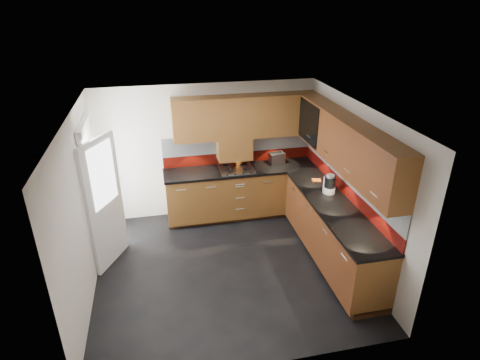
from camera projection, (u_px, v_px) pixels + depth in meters
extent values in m
cube|color=black|center=(227.00, 268.00, 6.05)|extent=(4.00, 3.80, 0.02)
cube|color=white|center=(225.00, 108.00, 5.00)|extent=(4.00, 3.80, 0.10)
cube|color=silver|center=(208.00, 150.00, 7.16)|extent=(4.00, 0.08, 2.64)
cube|color=silver|center=(260.00, 283.00, 3.91)|extent=(4.00, 0.08, 2.64)
cube|color=silver|center=(78.00, 212.00, 5.16)|extent=(0.08, 3.80, 2.64)
cube|color=silver|center=(356.00, 184.00, 5.90)|extent=(0.08, 3.80, 2.64)
cube|color=#613115|center=(242.00, 192.00, 7.27)|extent=(2.70, 0.60, 0.95)
cube|color=brown|center=(332.00, 232.00, 6.06)|extent=(0.60, 2.60, 0.95)
cube|color=#412412|center=(241.00, 211.00, 7.48)|extent=(2.70, 0.54, 0.10)
cube|color=#412412|center=(331.00, 255.00, 6.25)|extent=(0.54, 2.60, 0.10)
cube|color=black|center=(241.00, 170.00, 7.07)|extent=(2.72, 0.62, 0.04)
cube|color=black|center=(335.00, 207.00, 5.85)|extent=(0.62, 2.60, 0.04)
cube|color=maroon|center=(238.00, 157.00, 7.28)|extent=(2.70, 0.02, 0.20)
cube|color=silver|center=(238.00, 143.00, 7.17)|extent=(2.70, 0.02, 0.34)
cube|color=maroon|center=(345.00, 188.00, 6.14)|extent=(0.02, 3.20, 0.20)
cube|color=silver|center=(347.00, 172.00, 6.02)|extent=(0.02, 3.20, 0.34)
cube|color=#613115|center=(246.00, 116.00, 6.82)|extent=(2.50, 0.33, 0.72)
cube|color=brown|center=(347.00, 143.00, 5.62)|extent=(0.33, 2.87, 0.72)
cube|color=silver|center=(239.00, 132.00, 6.73)|extent=(1.80, 0.01, 0.16)
cube|color=silver|center=(334.00, 159.00, 5.64)|extent=(0.01, 2.00, 0.16)
cube|color=#613115|center=(234.00, 148.00, 7.03)|extent=(0.60, 0.33, 0.40)
cube|color=black|center=(308.00, 123.00, 6.50)|extent=(0.01, 0.80, 0.66)
cube|color=#FFD18C|center=(326.00, 122.00, 6.56)|extent=(0.01, 0.76, 0.64)
cube|color=black|center=(318.00, 121.00, 6.52)|extent=(0.29, 0.76, 0.01)
cylinder|color=black|center=(325.00, 119.00, 6.26)|extent=(0.07, 0.07, 0.16)
cylinder|color=black|center=(321.00, 117.00, 6.39)|extent=(0.07, 0.07, 0.16)
cylinder|color=white|center=(318.00, 114.00, 6.52)|extent=(0.07, 0.07, 0.16)
cylinder|color=black|center=(314.00, 112.00, 6.66)|extent=(0.07, 0.07, 0.16)
cube|color=white|center=(94.00, 193.00, 6.05)|extent=(0.06, 0.95, 2.04)
cube|color=white|center=(105.00, 203.00, 5.78)|extent=(0.42, 0.73, 1.98)
cube|color=white|center=(103.00, 175.00, 5.60)|extent=(0.28, 0.50, 0.90)
cube|color=silver|center=(236.00, 169.00, 7.03)|extent=(0.60, 0.52, 0.02)
torus|color=black|center=(229.00, 171.00, 6.88)|extent=(0.13, 0.13, 0.02)
torus|color=black|center=(247.00, 169.00, 6.94)|extent=(0.13, 0.13, 0.02)
torus|color=black|center=(226.00, 165.00, 7.10)|extent=(0.13, 0.13, 0.02)
torus|color=black|center=(243.00, 164.00, 7.16)|extent=(0.13, 0.13, 0.02)
cube|color=black|center=(239.00, 174.00, 6.81)|extent=(0.46, 0.04, 0.02)
cylinder|color=orange|center=(239.00, 161.00, 7.17)|extent=(0.11, 0.11, 0.14)
cylinder|color=brown|center=(239.00, 152.00, 7.11)|extent=(0.05, 0.03, 0.28)
cylinder|color=brown|center=(240.00, 152.00, 7.12)|extent=(0.04, 0.04, 0.27)
cylinder|color=brown|center=(239.00, 151.00, 7.11)|extent=(0.06, 0.01, 0.30)
cylinder|color=brown|center=(240.00, 153.00, 7.11)|extent=(0.03, 0.05, 0.25)
cylinder|color=brown|center=(238.00, 152.00, 7.11)|extent=(0.05, 0.04, 0.28)
cube|color=silver|center=(277.00, 158.00, 7.26)|extent=(0.30, 0.22, 0.19)
cube|color=black|center=(277.00, 153.00, 7.21)|extent=(0.21, 0.06, 0.01)
cube|color=black|center=(276.00, 152.00, 7.25)|extent=(0.21, 0.06, 0.01)
cylinder|color=white|center=(329.00, 190.00, 6.19)|extent=(0.18, 0.18, 0.10)
cylinder|color=black|center=(330.00, 182.00, 6.14)|extent=(0.17, 0.17, 0.16)
cylinder|color=white|center=(331.00, 176.00, 6.09)|extent=(0.12, 0.12, 0.04)
cylinder|color=white|center=(327.00, 185.00, 6.18)|extent=(0.16, 0.16, 0.26)
cube|color=orange|center=(317.00, 180.00, 6.61)|extent=(0.17, 0.16, 0.02)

